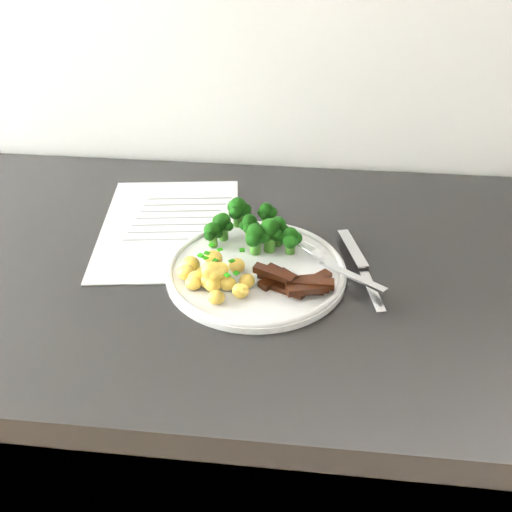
{
  "coord_description": "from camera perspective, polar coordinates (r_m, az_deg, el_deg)",
  "views": [
    {
      "loc": [
        0.12,
        1.01,
        1.39
      ],
      "look_at": [
        0.05,
        1.63,
        0.96
      ],
      "focal_mm": 39.91,
      "sensor_mm": 36.0,
      "label": 1
    }
  ],
  "objects": [
    {
      "name": "knife",
      "position": [
        0.78,
        10.9,
        -2.16
      ],
      "size": [
        0.06,
        0.19,
        0.02
      ],
      "color": "silver",
      "rests_on": "plate"
    },
    {
      "name": "counter",
      "position": [
        1.14,
        1.36,
        -20.45
      ],
      "size": [
        2.49,
        0.62,
        0.93
      ],
      "color": "black",
      "rests_on": "ground"
    },
    {
      "name": "potatoes",
      "position": [
        0.74,
        -4.34,
        -1.95
      ],
      "size": [
        0.1,
        0.09,
        0.04
      ],
      "color": "gold",
      "rests_on": "plate"
    },
    {
      "name": "broccoli",
      "position": [
        0.81,
        -0.03,
        2.95
      ],
      "size": [
        0.14,
        0.09,
        0.06
      ],
      "color": "#2F6419",
      "rests_on": "plate"
    },
    {
      "name": "plate",
      "position": [
        0.78,
        0.0,
        -1.4
      ],
      "size": [
        0.25,
        0.25,
        0.01
      ],
      "color": "silver",
      "rests_on": "counter"
    },
    {
      "name": "fork",
      "position": [
        0.77,
        8.33,
        -1.16
      ],
      "size": [
        0.13,
        0.12,
        0.01
      ],
      "color": "silver",
      "rests_on": "plate"
    },
    {
      "name": "beef_strips",
      "position": [
        0.74,
        3.99,
        -2.65
      ],
      "size": [
        0.11,
        0.07,
        0.03
      ],
      "color": "black",
      "rests_on": "plate"
    },
    {
      "name": "recipe_paper",
      "position": [
        0.9,
        -8.57,
        3.0
      ],
      "size": [
        0.25,
        0.32,
        0.0
      ],
      "color": "silver",
      "rests_on": "counter"
    }
  ]
}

